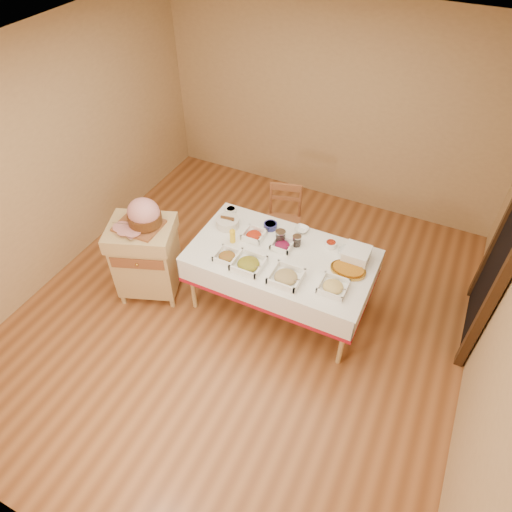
{
  "coord_description": "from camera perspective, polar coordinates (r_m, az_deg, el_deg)",
  "views": [
    {
      "loc": [
        1.5,
        -2.76,
        3.86
      ],
      "look_at": [
        0.07,
        0.2,
        0.73
      ],
      "focal_mm": 32.0,
      "sensor_mm": 36.0,
      "label": 1
    }
  ],
  "objects": [
    {
      "name": "bread_basket",
      "position": [
        4.82,
        -3.57,
        4.23
      ],
      "size": [
        0.25,
        0.25,
        0.11
      ],
      "color": "silver",
      "rests_on": "dining_table"
    },
    {
      "name": "serving_dish_a",
      "position": [
        4.46,
        -3.65,
        -0.03
      ],
      "size": [
        0.22,
        0.22,
        0.1
      ],
      "color": "white",
      "rests_on": "dining_table"
    },
    {
      "name": "brass_platter",
      "position": [
        4.42,
        11.43,
        -1.7
      ],
      "size": [
        0.35,
        0.25,
        0.05
      ],
      "color": "gold",
      "rests_on": "dining_table"
    },
    {
      "name": "dining_table",
      "position": [
        4.63,
        3.15,
        -1.29
      ],
      "size": [
        1.82,
        1.02,
        0.76
      ],
      "color": "tan",
      "rests_on": "ground"
    },
    {
      "name": "room_shell",
      "position": [
        4.05,
        -2.08,
        4.37
      ],
      "size": [
        5.0,
        5.0,
        5.0
      ],
      "color": "#9B5B30",
      "rests_on": "ground"
    },
    {
      "name": "serving_dish_e",
      "position": [
        4.68,
        -0.26,
        2.64
      ],
      "size": [
        0.22,
        0.21,
        0.1
      ],
      "color": "white",
      "rests_on": "dining_table"
    },
    {
      "name": "mustard_bottle",
      "position": [
        4.6,
        -2.95,
        2.56
      ],
      "size": [
        0.06,
        0.06,
        0.18
      ],
      "color": "yellow",
      "rests_on": "dining_table"
    },
    {
      "name": "serving_dish_b",
      "position": [
        4.36,
        -0.95,
        -0.98
      ],
      "size": [
        0.29,
        0.29,
        0.12
      ],
      "color": "white",
      "rests_on": "dining_table"
    },
    {
      "name": "bowl_white_imported",
      "position": [
        4.79,
        5.69,
        3.33
      ],
      "size": [
        0.16,
        0.16,
        0.04
      ],
      "primitive_type": "imported",
      "rotation": [
        0.0,
        0.0,
        -0.12
      ],
      "color": "white",
      "rests_on": "dining_table"
    },
    {
      "name": "ham_on_board",
      "position": [
        4.63,
        -13.93,
        4.94
      ],
      "size": [
        0.47,
        0.45,
        0.31
      ],
      "color": "brown",
      "rests_on": "butcher_cart"
    },
    {
      "name": "butcher_cart",
      "position": [
        4.97,
        -13.6,
        0.04
      ],
      "size": [
        0.81,
        0.74,
        0.93
      ],
      "color": "tan",
      "rests_on": "ground"
    },
    {
      "name": "plate_stack",
      "position": [
        4.51,
        12.44,
        0.14
      ],
      "size": [
        0.24,
        0.24,
        0.13
      ],
      "color": "white",
      "rests_on": "dining_table"
    },
    {
      "name": "small_bowl_left",
      "position": [
        5.01,
        -3.15,
        5.75
      ],
      "size": [
        0.12,
        0.12,
        0.05
      ],
      "color": "white",
      "rests_on": "dining_table"
    },
    {
      "name": "doorway",
      "position": [
        4.63,
        28.81,
        0.83
      ],
      "size": [
        0.09,
        1.1,
        2.2
      ],
      "color": "black",
      "rests_on": "ground"
    },
    {
      "name": "small_bowl_mid",
      "position": [
        4.8,
        1.81,
        3.83
      ],
      "size": [
        0.14,
        0.14,
        0.06
      ],
      "color": "navy",
      "rests_on": "dining_table"
    },
    {
      "name": "bowl_small_imported",
      "position": [
        4.58,
        11.25,
        0.49
      ],
      "size": [
        0.2,
        0.2,
        0.05
      ],
      "primitive_type": "imported",
      "rotation": [
        0.0,
        0.0,
        0.13
      ],
      "color": "white",
      "rests_on": "dining_table"
    },
    {
      "name": "serving_dish_d",
      "position": [
        4.22,
        9.62,
        -3.8
      ],
      "size": [
        0.25,
        0.25,
        0.1
      ],
      "color": "white",
      "rests_on": "dining_table"
    },
    {
      "name": "serving_dish_c",
      "position": [
        4.25,
        3.77,
        -2.62
      ],
      "size": [
        0.29,
        0.29,
        0.12
      ],
      "color": "white",
      "rests_on": "dining_table"
    },
    {
      "name": "preserve_jar_right",
      "position": [
        4.6,
        5.12,
        1.88
      ],
      "size": [
        0.09,
        0.09,
        0.12
      ],
      "color": "silver",
      "rests_on": "dining_table"
    },
    {
      "name": "small_bowl_right",
      "position": [
        4.64,
        9.33,
        1.49
      ],
      "size": [
        0.12,
        0.12,
        0.06
      ],
      "color": "white",
      "rests_on": "dining_table"
    },
    {
      "name": "serving_dish_f",
      "position": [
        4.57,
        3.31,
        1.37
      ],
      "size": [
        0.21,
        0.2,
        0.1
      ],
      "color": "white",
      "rests_on": "dining_table"
    },
    {
      "name": "dining_chair",
      "position": [
        5.38,
        3.4,
        4.37
      ],
      "size": [
        0.49,
        0.47,
        0.89
      ],
      "color": "brown",
      "rests_on": "ground"
    },
    {
      "name": "preserve_jar_left",
      "position": [
        4.62,
        3.07,
        2.39
      ],
      "size": [
        0.1,
        0.1,
        0.13
      ],
      "color": "silver",
      "rests_on": "dining_table"
    }
  ]
}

